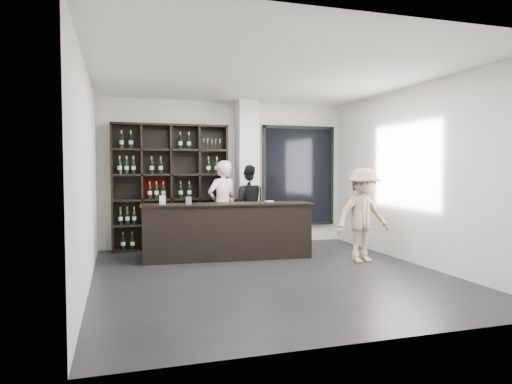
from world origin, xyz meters
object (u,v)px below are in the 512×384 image
object	(u,v)px
tasting_counter	(228,231)
customer	(363,215)
taster_black	(247,205)
taster_pink	(222,206)
wine_shelf	(171,187)

from	to	relation	value
tasting_counter	customer	world-z (taller)	customer
customer	taster_black	bearing A→B (deg)	119.98
taster_black	customer	size ratio (longest dim) A/B	1.05
customer	taster_pink	bearing A→B (deg)	133.54
taster_pink	customer	distance (m)	2.64
wine_shelf	taster_pink	distance (m)	1.08
wine_shelf	customer	bearing A→B (deg)	-36.61
wine_shelf	taster_black	bearing A→B (deg)	-6.38
customer	tasting_counter	bearing A→B (deg)	150.97
wine_shelf	tasting_counter	xyz separation A→B (m)	(0.83, -1.27, -0.72)
taster_black	taster_pink	bearing A→B (deg)	37.26
wine_shelf	taster_black	distance (m)	1.53
tasting_counter	customer	bearing A→B (deg)	-18.69
taster_pink	customer	xyz separation A→B (m)	(2.00, -1.72, -0.07)
wine_shelf	tasting_counter	size ratio (longest dim) A/B	0.82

